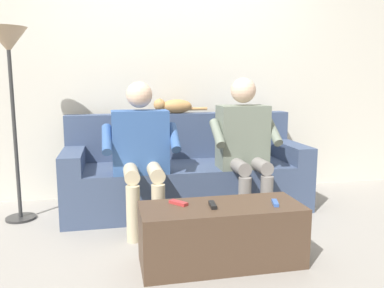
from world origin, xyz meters
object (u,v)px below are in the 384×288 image
at_px(coffee_table, 221,234).
at_px(person_right_seated, 141,147).
at_px(remote_blue, 275,203).
at_px(floor_lamp, 9,57).
at_px(couch, 186,175).
at_px(person_left_seated, 244,140).
at_px(remote_black, 213,205).
at_px(remote_red, 178,203).
at_px(cat_on_backrest, 174,106).

height_order(coffee_table, person_right_seated, person_right_seated).
relative_size(remote_blue, floor_lamp, 0.08).
bearing_deg(couch, person_left_seated, 139.91).
distance_m(person_right_seated, floor_lamp, 1.24).
relative_size(couch, remote_blue, 18.20).
xyz_separation_m(couch, remote_black, (0.06, 1.18, 0.10)).
distance_m(couch, remote_red, 1.13).
relative_size(remote_red, floor_lamp, 0.08).
height_order(couch, person_left_seated, person_left_seated).
xyz_separation_m(couch, floor_lamp, (1.41, 0.07, 1.03)).
height_order(person_left_seated, floor_lamp, floor_lamp).
relative_size(person_right_seated, cat_on_backrest, 2.20).
bearing_deg(floor_lamp, remote_black, 140.44).
distance_m(remote_blue, floor_lamp, 2.29).
relative_size(couch, remote_black, 17.30).
distance_m(person_right_seated, remote_blue, 1.15).
height_order(person_left_seated, remote_red, person_left_seated).
relative_size(coffee_table, remote_black, 8.21).
height_order(person_left_seated, person_right_seated, person_left_seated).
bearing_deg(remote_blue, coffee_table, 96.90).
bearing_deg(remote_blue, remote_black, 100.32).
relative_size(coffee_table, floor_lamp, 0.65).
height_order(coffee_table, cat_on_backrest, cat_on_backrest).
distance_m(coffee_table, cat_on_backrest, 1.58).
height_order(person_left_seated, cat_on_backrest, person_left_seated).
bearing_deg(remote_blue, person_left_seated, 9.27).
xyz_separation_m(remote_blue, floor_lamp, (1.74, -1.15, 0.93)).
distance_m(person_left_seated, cat_on_backrest, 0.82).
bearing_deg(coffee_table, cat_on_backrest, -87.33).
relative_size(cat_on_backrest, floor_lamp, 0.33).
bearing_deg(cat_on_backrest, couch, 105.18).
bearing_deg(coffee_table, floor_lamp, -37.95).
bearing_deg(remote_blue, cat_on_backrest, 30.89).
xyz_separation_m(couch, person_left_seated, (-0.43, 0.36, 0.36)).
bearing_deg(remote_blue, person_right_seated, 58.11).
height_order(couch, remote_red, couch).
relative_size(coffee_table, remote_red, 7.94).
relative_size(cat_on_backrest, remote_red, 4.05).
relative_size(cat_on_backrest, remote_black, 4.19).
distance_m(coffee_table, person_right_seated, 0.99).
bearing_deg(couch, remote_black, 87.03).
height_order(coffee_table, person_left_seated, person_left_seated).
relative_size(cat_on_backrest, remote_blue, 4.41).
distance_m(remote_blue, remote_red, 0.60).
bearing_deg(remote_red, remote_black, 27.19).
height_order(remote_blue, remote_red, same).
relative_size(couch, person_left_seated, 1.82).
bearing_deg(remote_black, coffee_table, 108.21).
distance_m(remote_black, remote_red, 0.21).
xyz_separation_m(remote_black, floor_lamp, (1.35, -1.12, 0.93)).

